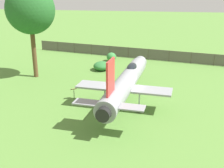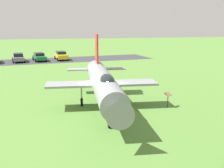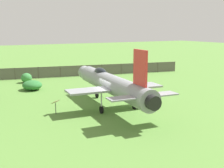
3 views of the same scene
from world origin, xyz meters
name	(u,v)px [view 2 (image 2 of 3)]	position (x,y,z in m)	size (l,w,h in m)	color
ground_plane	(103,109)	(0.00, 0.00, 0.00)	(200.00, 200.00, 0.00)	#568438
parking_strip	(28,61)	(6.84, -29.70, 0.00)	(43.34, 8.00, 0.00)	#38383D
display_jet	(103,83)	(0.03, 0.37, 2.09)	(8.48, 14.81, 5.42)	gray
info_plaque	(168,96)	(-4.98, 0.51, 0.85)	(0.72, 0.66, 1.14)	#333333
parked_car_yellow	(61,55)	(1.27, -30.47, 0.78)	(2.36, 4.35, 1.50)	gold
parked_car_green	(39,57)	(5.00, -30.02, 0.73)	(2.54, 4.69, 1.38)	#1E6B3D
parked_car_gray	(18,57)	(8.39, -29.60, 0.74)	(2.38, 4.49, 1.42)	slate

